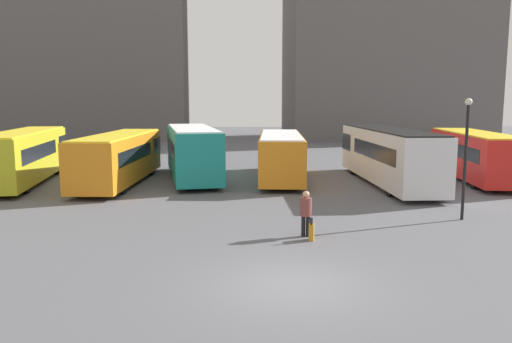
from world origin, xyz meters
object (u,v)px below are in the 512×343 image
Objects in this scene: bus_0 at (24,155)px; traveler at (306,210)px; bus_2 at (192,151)px; lamp_post_0 at (466,148)px; bus_1 at (120,156)px; bus_4 at (387,154)px; bus_3 at (281,155)px; suitcase at (311,232)px; bus_5 at (475,154)px.

bus_0 reaches higher than traveler.
bus_2 is 2.13× the size of lamp_post_0.
traveler is (8.93, -12.17, -0.60)m from bus_1.
bus_0 is 21.07m from bus_4.
lamp_post_0 is (15.64, -10.07, 1.35)m from bus_1.
bus_3 is 2.10× the size of lamp_post_0.
bus_3 reaches higher than suitcase.
traveler is 0.34× the size of lamp_post_0.
bus_0 is at bearing 89.88° from bus_1.
bus_0 is 6.99× the size of traveler.
traveler is at bearing 28.94° from suitcase.
bus_5 reaches higher than traveler.
bus_3 is 6.25× the size of traveler.
bus_4 is (11.34, -2.41, 0.01)m from bus_2.
suitcase is (9.05, -12.67, -1.27)m from bus_1.
bus_2 reaches higher than bus_5.
lamp_post_0 is at bearing -121.94° from bus_0.
suitcase is 7.56m from lamp_post_0.
suitcase is 0.17× the size of lamp_post_0.
bus_0 is 1.02× the size of bus_1.
lamp_post_0 is (0.20, -8.96, 1.18)m from bus_4.
bus_3 is at bearing 119.29° from lamp_post_0.
bus_4 is 7.63× the size of traveler.
bus_5 is (5.77, 1.03, -0.16)m from bus_4.
bus_0 reaches higher than bus_5.
bus_2 reaches higher than traveler.
bus_3 is at bearing 13.20° from suitcase.
bus_1 is 6.83× the size of traveler.
bus_5 is at bearing -85.79° from bus_1.
bus_1 is 21.21m from bus_5.
bus_1 is 1.03× the size of bus_5.
lamp_post_0 reaches higher than bus_2.
bus_2 is 14.89m from suitcase.
traveler is at bearing 142.77° from bus_5.
bus_5 is at bearing -103.20° from bus_2.
bus_0 is 26.80m from bus_5.
lamp_post_0 reaches higher than bus_0.
bus_4 is at bearing -15.37° from traveler.
bus_2 reaches higher than bus_3.
lamp_post_0 is (6.59, 2.60, 2.62)m from suitcase.
bus_1 is 4.31m from bus_2.
bus_5 is at bearing -96.69° from bus_0.
bus_0 is at bearing 153.66° from lamp_post_0.
traveler is 0.85m from suitcase.
bus_0 is 13.90× the size of suitcase.
suitcase is at bearing 151.73° from bus_4.
bus_1 is at bearing -100.11° from bus_0.
bus_4 is 15.17× the size of suitcase.
traveler is at bearing -136.58° from bus_0.
bus_0 is 9.72m from bus_2.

